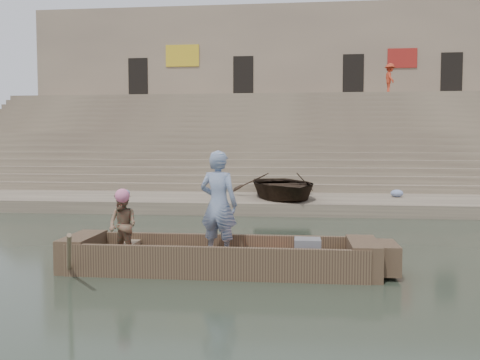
% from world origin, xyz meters
% --- Properties ---
extents(ground, '(120.00, 120.00, 0.00)m').
position_xyz_m(ground, '(0.00, 0.00, 0.00)').
color(ground, '#273225').
rests_on(ground, ground).
extents(lower_landing, '(32.00, 4.00, 0.40)m').
position_xyz_m(lower_landing, '(0.00, 8.00, 0.20)').
color(lower_landing, gray).
rests_on(lower_landing, ground).
extents(mid_landing, '(32.00, 3.00, 2.80)m').
position_xyz_m(mid_landing, '(0.00, 15.50, 1.40)').
color(mid_landing, gray).
rests_on(mid_landing, ground).
extents(upper_landing, '(32.00, 3.00, 5.20)m').
position_xyz_m(upper_landing, '(0.00, 22.50, 2.60)').
color(upper_landing, gray).
rests_on(upper_landing, ground).
extents(ghat_steps, '(32.00, 11.00, 5.20)m').
position_xyz_m(ghat_steps, '(0.00, 17.19, 1.80)').
color(ghat_steps, gray).
rests_on(ghat_steps, ground).
extents(building_wall, '(32.00, 5.07, 11.20)m').
position_xyz_m(building_wall, '(0.00, 26.50, 5.60)').
color(building_wall, gray).
rests_on(building_wall, ground).
extents(main_rowboat, '(5.00, 1.30, 0.22)m').
position_xyz_m(main_rowboat, '(0.17, -1.14, 0.11)').
color(main_rowboat, brown).
rests_on(main_rowboat, ground).
extents(rowboat_trim, '(6.04, 2.63, 1.86)m').
position_xyz_m(rowboat_trim, '(0.38, -1.15, 0.31)').
color(rowboat_trim, brown).
rests_on(rowboat_trim, ground).
extents(standing_man, '(0.81, 0.64, 1.95)m').
position_xyz_m(standing_man, '(0.15, -1.02, 1.19)').
color(standing_man, navy).
rests_on(standing_man, main_rowboat).
extents(rowing_man, '(0.72, 0.65, 1.19)m').
position_xyz_m(rowing_man, '(-1.55, -1.27, 0.82)').
color(rowing_man, '#297B52').
rests_on(rowing_man, main_rowboat).
extents(television, '(0.46, 0.42, 0.40)m').
position_xyz_m(television, '(1.74, -1.14, 0.42)').
color(television, slate).
rests_on(television, main_rowboat).
extents(beached_rowboat, '(4.09, 4.95, 0.89)m').
position_xyz_m(beached_rowboat, '(1.04, 7.73, 0.84)').
color(beached_rowboat, '#2D2116').
rests_on(beached_rowboat, lower_landing).
extents(pedestrian, '(0.75, 1.19, 1.76)m').
position_xyz_m(pedestrian, '(6.89, 21.67, 6.08)').
color(pedestrian, '#B9381F').
rests_on(pedestrian, upper_landing).
extents(cloth_bundles, '(10.05, 1.38, 0.26)m').
position_xyz_m(cloth_bundles, '(0.24, 8.14, 0.53)').
color(cloth_bundles, '#3F5999').
rests_on(cloth_bundles, lower_landing).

